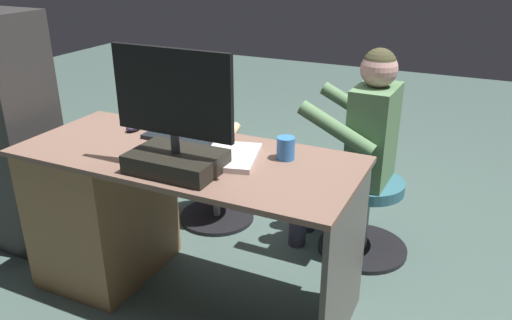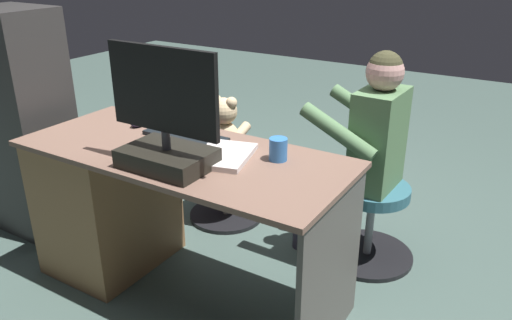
{
  "view_description": "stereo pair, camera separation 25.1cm",
  "coord_description": "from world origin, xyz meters",
  "px_view_note": "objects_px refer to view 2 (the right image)",
  "views": [
    {
      "loc": [
        -1.17,
        2.09,
        1.61
      ],
      "look_at": [
        -0.18,
        -0.01,
        0.62
      ],
      "focal_mm": 35.72,
      "sensor_mm": 36.0,
      "label": 1
    },
    {
      "loc": [
        -1.39,
        1.97,
        1.61
      ],
      "look_at": [
        -0.18,
        -0.01,
        0.62
      ],
      "focal_mm": 35.72,
      "sensor_mm": 36.0,
      "label": 2
    }
  ],
  "objects_px": {
    "computer_mouse": "(139,123)",
    "person": "(362,142)",
    "desk": "(122,198)",
    "monitor": "(166,132)",
    "office_chair_teddy": "(226,180)",
    "cup": "(278,149)",
    "teddy_bear": "(225,127)",
    "visitor_chair": "(370,218)",
    "tv_remote": "(161,141)",
    "keyboard": "(185,136)"
  },
  "relations": [
    {
      "from": "monitor",
      "to": "person",
      "type": "bearing_deg",
      "value": -119.62
    },
    {
      "from": "office_chair_teddy",
      "to": "tv_remote",
      "type": "bearing_deg",
      "value": 99.98
    },
    {
      "from": "computer_mouse",
      "to": "person",
      "type": "distance_m",
      "value": 1.15
    },
    {
      "from": "tv_remote",
      "to": "office_chair_teddy",
      "type": "relative_size",
      "value": 0.32
    },
    {
      "from": "desk",
      "to": "computer_mouse",
      "type": "relative_size",
      "value": 16.11
    },
    {
      "from": "keyboard",
      "to": "person",
      "type": "xyz_separation_m",
      "value": [
        -0.67,
        -0.61,
        -0.1
      ]
    },
    {
      "from": "monitor",
      "to": "office_chair_teddy",
      "type": "distance_m",
      "value": 1.14
    },
    {
      "from": "teddy_bear",
      "to": "person",
      "type": "bearing_deg",
      "value": -178.69
    },
    {
      "from": "desk",
      "to": "monitor",
      "type": "height_order",
      "value": "monitor"
    },
    {
      "from": "office_chair_teddy",
      "to": "teddy_bear",
      "type": "relative_size",
      "value": 1.29
    },
    {
      "from": "tv_remote",
      "to": "teddy_bear",
      "type": "relative_size",
      "value": 0.42
    },
    {
      "from": "desk",
      "to": "tv_remote",
      "type": "height_order",
      "value": "tv_remote"
    },
    {
      "from": "desk",
      "to": "teddy_bear",
      "type": "xyz_separation_m",
      "value": [
        -0.15,
        -0.72,
        0.2
      ]
    },
    {
      "from": "keyboard",
      "to": "cup",
      "type": "bearing_deg",
      "value": 179.78
    },
    {
      "from": "monitor",
      "to": "person",
      "type": "xyz_separation_m",
      "value": [
        -0.52,
        -0.91,
        -0.24
      ]
    },
    {
      "from": "teddy_bear",
      "to": "office_chair_teddy",
      "type": "bearing_deg",
      "value": 90.0
    },
    {
      "from": "keyboard",
      "to": "tv_remote",
      "type": "bearing_deg",
      "value": 61.39
    },
    {
      "from": "desk",
      "to": "cup",
      "type": "relative_size",
      "value": 15.71
    },
    {
      "from": "desk",
      "to": "keyboard",
      "type": "xyz_separation_m",
      "value": [
        -0.33,
        -0.14,
        0.36
      ]
    },
    {
      "from": "desk",
      "to": "office_chair_teddy",
      "type": "distance_m",
      "value": 0.74
    },
    {
      "from": "desk",
      "to": "teddy_bear",
      "type": "relative_size",
      "value": 4.3
    },
    {
      "from": "monitor",
      "to": "computer_mouse",
      "type": "relative_size",
      "value": 5.46
    },
    {
      "from": "desk",
      "to": "office_chair_teddy",
      "type": "height_order",
      "value": "desk"
    },
    {
      "from": "visitor_chair",
      "to": "person",
      "type": "bearing_deg",
      "value": 2.12
    },
    {
      "from": "tv_remote",
      "to": "teddy_bear",
      "type": "bearing_deg",
      "value": -58.76
    },
    {
      "from": "desk",
      "to": "office_chair_teddy",
      "type": "xyz_separation_m",
      "value": [
        -0.15,
        -0.71,
        -0.14
      ]
    },
    {
      "from": "computer_mouse",
      "to": "cup",
      "type": "height_order",
      "value": "cup"
    },
    {
      "from": "monitor",
      "to": "cup",
      "type": "bearing_deg",
      "value": -139.98
    },
    {
      "from": "computer_mouse",
      "to": "desk",
      "type": "bearing_deg",
      "value": 82.89
    },
    {
      "from": "desk",
      "to": "visitor_chair",
      "type": "height_order",
      "value": "desk"
    },
    {
      "from": "monitor",
      "to": "keyboard",
      "type": "xyz_separation_m",
      "value": [
        0.15,
        -0.3,
        -0.14
      ]
    },
    {
      "from": "keyboard",
      "to": "visitor_chair",
      "type": "bearing_deg",
      "value": -140.81
    },
    {
      "from": "office_chair_teddy",
      "to": "monitor",
      "type": "bearing_deg",
      "value": 110.56
    },
    {
      "from": "cup",
      "to": "tv_remote",
      "type": "relative_size",
      "value": 0.66
    },
    {
      "from": "cup",
      "to": "office_chair_teddy",
      "type": "relative_size",
      "value": 0.21
    },
    {
      "from": "teddy_bear",
      "to": "tv_remote",
      "type": "bearing_deg",
      "value": 99.81
    },
    {
      "from": "monitor",
      "to": "computer_mouse",
      "type": "height_order",
      "value": "monitor"
    },
    {
      "from": "visitor_chair",
      "to": "tv_remote",
      "type": "bearing_deg",
      "value": 41.66
    },
    {
      "from": "desk",
      "to": "computer_mouse",
      "type": "height_order",
      "value": "computer_mouse"
    },
    {
      "from": "tv_remote",
      "to": "visitor_chair",
      "type": "xyz_separation_m",
      "value": [
        -0.8,
        -0.72,
        -0.52
      ]
    },
    {
      "from": "tv_remote",
      "to": "person",
      "type": "distance_m",
      "value": 1.02
    },
    {
      "from": "computer_mouse",
      "to": "person",
      "type": "height_order",
      "value": "person"
    },
    {
      "from": "person",
      "to": "visitor_chair",
      "type": "bearing_deg",
      "value": -177.88
    },
    {
      "from": "desk",
      "to": "teddy_bear",
      "type": "distance_m",
      "value": 0.76
    },
    {
      "from": "keyboard",
      "to": "visitor_chair",
      "type": "height_order",
      "value": "keyboard"
    },
    {
      "from": "monitor",
      "to": "office_chair_teddy",
      "type": "height_order",
      "value": "monitor"
    },
    {
      "from": "monitor",
      "to": "keyboard",
      "type": "distance_m",
      "value": 0.37
    },
    {
      "from": "desk",
      "to": "teddy_bear",
      "type": "height_order",
      "value": "teddy_bear"
    },
    {
      "from": "computer_mouse",
      "to": "tv_remote",
      "type": "bearing_deg",
      "value": 154.51
    },
    {
      "from": "computer_mouse",
      "to": "cup",
      "type": "distance_m",
      "value": 0.82
    }
  ]
}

